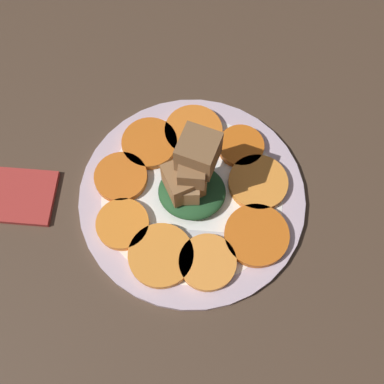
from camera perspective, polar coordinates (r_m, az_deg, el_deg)
The scene contains 14 objects.
table_slab at distance 66.37cm, azimuth -0.00°, elevation -1.04°, with size 120.00×120.00×2.00cm, color #4C3828.
plate at distance 64.97cm, azimuth -0.00°, elevation -0.54°, with size 30.46×30.46×1.05cm.
carrot_slice_0 at distance 68.12cm, azimuth 0.18°, elevation 7.21°, with size 8.12×8.12×1.14cm, color orange.
carrot_slice_1 at distance 67.45cm, azimuth -5.05°, elevation 5.78°, with size 7.73×7.73×1.14cm, color orange.
carrot_slice_2 at distance 65.55cm, azimuth -8.42°, elevation 1.74°, with size 7.16×7.16×1.14cm, color orange.
carrot_slice_3 at distance 63.00cm, azimuth -8.21°, elevation -3.79°, with size 6.90×6.90×1.14cm, color orange.
carrot_slice_4 at distance 61.24cm, azimuth -3.70°, elevation -7.52°, with size 8.31×8.31×1.14cm, color orange.
carrot_slice_5 at distance 60.92cm, azimuth 1.85°, elevation -8.34°, with size 7.27×7.27×1.14cm, color orange.
carrot_slice_6 at distance 62.43cm, azimuth 7.65°, elevation -5.12°, with size 8.34×8.34×1.14cm, color orange.
carrot_slice_7 at distance 65.12cm, azimuth 7.83°, elevation 1.09°, with size 7.99×7.99×1.14cm, color orange.
carrot_slice_8 at distance 67.30cm, azimuth 5.83°, elevation 5.40°, with size 6.37×6.37×1.14cm, color orange.
center_pile at distance 60.51cm, azimuth -0.13°, elevation 1.45°, with size 8.96×8.64×11.35cm.
fork at distance 62.41cm, azimuth -2.48°, elevation -4.89°, with size 17.20×2.38×0.40cm.
napkin at distance 69.90cm, azimuth -21.15°, elevation -0.33°, with size 13.14×7.88×0.80cm.
Camera 1 is at (2.05, -24.63, 62.60)cm, focal length 45.00 mm.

